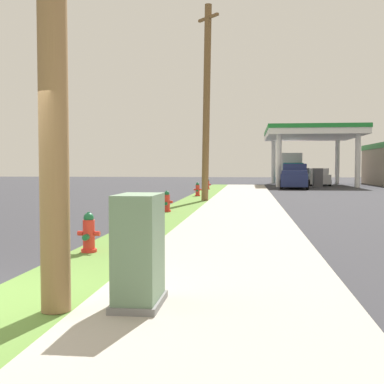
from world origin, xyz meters
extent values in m
cube|color=#5B8438|center=(0.70, 0.00, 0.06)|extent=(1.40, 80.00, 0.12)
cube|color=#A8A093|center=(3.00, 0.00, 0.06)|extent=(3.20, 80.00, 0.12)
cylinder|color=red|center=(0.37, 3.44, 0.15)|extent=(0.29, 0.29, 0.06)
cylinder|color=red|center=(0.37, 3.44, 0.42)|extent=(0.22, 0.22, 0.60)
sphere|color=#196038|center=(0.37, 3.44, 0.76)|extent=(0.19, 0.19, 0.19)
cylinder|color=#196038|center=(0.37, 3.44, 0.84)|extent=(0.06, 0.06, 0.05)
cylinder|color=red|center=(0.21, 3.44, 0.47)|extent=(0.10, 0.09, 0.09)
cylinder|color=red|center=(0.53, 3.44, 0.47)|extent=(0.10, 0.09, 0.09)
cylinder|color=#196038|center=(0.37, 3.27, 0.42)|extent=(0.11, 0.12, 0.11)
cylinder|color=red|center=(0.42, 11.95, 0.15)|extent=(0.29, 0.29, 0.06)
cylinder|color=red|center=(0.42, 11.95, 0.42)|extent=(0.22, 0.22, 0.60)
sphere|color=#196038|center=(0.42, 11.95, 0.76)|extent=(0.19, 0.19, 0.19)
cylinder|color=#196038|center=(0.42, 11.95, 0.84)|extent=(0.06, 0.06, 0.05)
cylinder|color=red|center=(0.26, 11.95, 0.47)|extent=(0.10, 0.09, 0.09)
cylinder|color=red|center=(0.58, 11.95, 0.47)|extent=(0.10, 0.09, 0.09)
cylinder|color=#196038|center=(0.42, 11.78, 0.42)|extent=(0.11, 0.12, 0.11)
cylinder|color=red|center=(0.51, 21.72, 0.15)|extent=(0.29, 0.29, 0.06)
cylinder|color=red|center=(0.51, 21.72, 0.42)|extent=(0.22, 0.22, 0.60)
sphere|color=#196038|center=(0.51, 21.72, 0.76)|extent=(0.19, 0.19, 0.19)
cylinder|color=#196038|center=(0.51, 21.72, 0.84)|extent=(0.06, 0.06, 0.05)
cylinder|color=red|center=(0.35, 21.72, 0.47)|extent=(0.10, 0.09, 0.09)
cylinder|color=red|center=(0.67, 21.72, 0.47)|extent=(0.10, 0.09, 0.09)
cylinder|color=#196038|center=(0.51, 21.55, 0.42)|extent=(0.11, 0.12, 0.11)
cylinder|color=red|center=(0.38, 29.93, 0.15)|extent=(0.29, 0.29, 0.06)
cylinder|color=red|center=(0.38, 29.93, 0.42)|extent=(0.22, 0.22, 0.60)
sphere|color=#196038|center=(0.38, 29.93, 0.76)|extent=(0.19, 0.19, 0.19)
cylinder|color=#196038|center=(0.38, 29.93, 0.84)|extent=(0.06, 0.06, 0.05)
cylinder|color=red|center=(0.22, 29.93, 0.47)|extent=(0.10, 0.09, 0.09)
cylinder|color=red|center=(0.54, 29.93, 0.47)|extent=(0.10, 0.09, 0.09)
cylinder|color=#196038|center=(0.38, 29.76, 0.42)|extent=(0.11, 0.12, 0.11)
cylinder|color=brown|center=(1.31, 17.93, 4.64)|extent=(0.62, 0.64, 9.04)
cube|color=brown|center=(1.40, 17.84, 8.55)|extent=(1.04, 1.11, 0.12)
cube|color=slate|center=(2.08, 0.01, 0.16)|extent=(0.52, 0.86, 0.08)
cube|color=slate|center=(2.08, 0.01, 0.76)|extent=(0.46, 0.80, 1.27)
cylinder|color=silver|center=(5.77, 37.46, 2.21)|extent=(0.44, 0.44, 4.43)
cylinder|color=silver|center=(12.22, 37.46, 2.21)|extent=(0.44, 0.44, 4.43)
cylinder|color=silver|center=(5.77, 47.23, 2.21)|extent=(0.44, 0.44, 4.43)
cylinder|color=silver|center=(12.22, 47.23, 2.21)|extent=(0.44, 0.44, 4.43)
cube|color=white|center=(8.99, 42.35, 4.68)|extent=(8.25, 11.57, 0.50)
cube|color=#1E8433|center=(8.99, 42.35, 5.11)|extent=(8.35, 11.67, 0.36)
cube|color=#47474C|center=(8.99, 37.46, 0.80)|extent=(0.70, 1.10, 1.60)
cube|color=#47474C|center=(8.99, 47.23, 0.80)|extent=(0.70, 1.10, 1.60)
cube|color=#1E8433|center=(15.24, 42.35, 3.67)|extent=(0.50, 13.74, 0.50)
cube|color=#BCBCC1|center=(9.69, 42.35, 0.59)|extent=(1.98, 4.56, 0.85)
cube|color=#BCBCC1|center=(9.68, 42.12, 1.29)|extent=(1.67, 2.08, 0.56)
cylinder|color=black|center=(8.89, 44.08, 0.30)|extent=(0.24, 0.61, 0.60)
cylinder|color=black|center=(10.61, 44.01, 0.30)|extent=(0.24, 0.61, 0.60)
cylinder|color=black|center=(8.77, 40.68, 0.30)|extent=(0.24, 0.61, 0.60)
cylinder|color=black|center=(10.49, 40.62, 0.30)|extent=(0.24, 0.61, 0.60)
cube|color=#197075|center=(7.52, 46.32, 0.71)|extent=(2.05, 6.42, 1.00)
cube|color=white|center=(7.53, 47.09, 2.16)|extent=(1.99, 3.98, 1.90)
cube|color=#197075|center=(7.50, 44.27, 1.66)|extent=(1.86, 2.06, 0.90)
cylinder|color=black|center=(8.45, 43.66, 0.38)|extent=(0.23, 0.76, 0.76)
cylinder|color=black|center=(6.55, 43.68, 0.38)|extent=(0.23, 0.76, 0.76)
cylinder|color=black|center=(8.49, 48.96, 0.38)|extent=(0.23, 0.76, 0.76)
cylinder|color=black|center=(6.59, 48.98, 0.38)|extent=(0.23, 0.76, 0.76)
cube|color=navy|center=(6.87, 34.94, 0.71)|extent=(2.52, 5.57, 1.00)
cube|color=navy|center=(6.97, 35.91, 1.59)|extent=(2.03, 2.22, 0.76)
cube|color=navy|center=(6.76, 33.76, 1.33)|extent=(2.15, 3.08, 0.24)
cylinder|color=black|center=(6.14, 37.17, 0.38)|extent=(0.29, 0.78, 0.76)
cylinder|color=black|center=(8.03, 36.99, 0.38)|extent=(0.29, 0.78, 0.76)
cylinder|color=black|center=(5.72, 32.89, 0.38)|extent=(0.29, 0.78, 0.76)
cylinder|color=black|center=(7.61, 32.71, 0.38)|extent=(0.29, 0.78, 0.76)
cube|color=red|center=(7.99, 49.84, 0.71)|extent=(2.50, 5.57, 1.00)
cube|color=red|center=(8.08, 50.81, 1.59)|extent=(2.03, 2.22, 0.76)
cube|color=red|center=(7.87, 48.66, 1.33)|extent=(2.15, 3.08, 0.24)
cylinder|color=black|center=(7.25, 52.08, 0.38)|extent=(0.29, 0.78, 0.76)
cylinder|color=black|center=(9.14, 51.89, 0.38)|extent=(0.29, 0.78, 0.76)
cylinder|color=black|center=(6.84, 47.79, 0.38)|extent=(0.29, 0.78, 0.76)
cylinder|color=black|center=(8.73, 47.61, 0.38)|extent=(0.29, 0.78, 0.76)
camera|label=1|loc=(3.32, -5.55, 1.70)|focal=47.11mm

